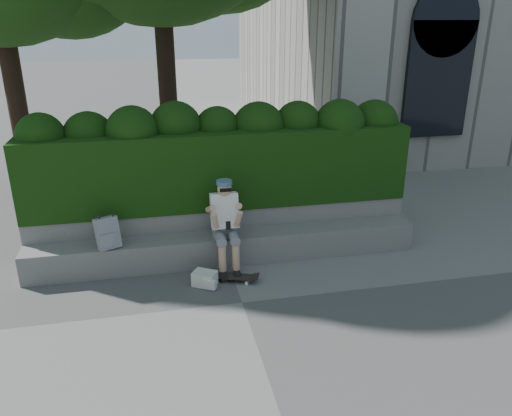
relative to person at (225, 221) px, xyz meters
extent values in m
plane|color=slate|center=(0.05, -1.07, -0.75)|extent=(80.00, 80.00, 0.00)
cube|color=gray|center=(0.05, 0.18, -0.53)|extent=(6.00, 0.45, 0.45)
cube|color=gray|center=(0.05, 0.66, -0.38)|extent=(6.00, 0.50, 0.75)
cube|color=black|center=(0.05, 0.88, 0.60)|extent=(6.00, 1.00, 1.20)
cylinder|color=black|center=(-0.55, 4.74, 1.14)|extent=(0.40, 0.40, 3.78)
cylinder|color=black|center=(-3.68, 4.52, 0.84)|extent=(0.38, 0.38, 3.19)
cube|color=slate|center=(0.00, 0.13, -0.19)|extent=(0.36, 0.26, 0.22)
cube|color=white|center=(0.00, 0.06, 0.15)|extent=(0.40, 0.32, 0.55)
sphere|color=tan|center=(0.00, -0.01, 0.51)|extent=(0.21, 0.21, 0.21)
cylinder|color=#44657E|center=(0.00, 0.01, 0.60)|extent=(0.23, 0.23, 0.06)
cube|color=black|center=(0.00, -0.29, 0.05)|extent=(0.07, 0.02, 0.13)
cylinder|color=tan|center=(-0.10, -0.31, -0.51)|extent=(0.11, 0.11, 0.47)
cylinder|color=tan|center=(0.10, -0.31, -0.51)|extent=(0.11, 0.11, 0.47)
cube|color=black|center=(-0.10, -0.37, -0.70)|extent=(0.10, 0.26, 0.10)
cube|color=black|center=(0.10, -0.37, -0.70)|extent=(0.10, 0.26, 0.10)
cube|color=black|center=(-0.02, -0.44, -0.68)|extent=(0.78, 0.45, 0.02)
cylinder|color=silver|center=(-0.30, -0.42, -0.73)|extent=(0.06, 0.05, 0.05)
cylinder|color=silver|center=(-0.24, -0.27, -0.73)|extent=(0.06, 0.05, 0.05)
cylinder|color=silver|center=(0.20, -0.61, -0.73)|extent=(0.06, 0.05, 0.05)
cylinder|color=silver|center=(0.26, -0.46, -0.73)|extent=(0.06, 0.05, 0.05)
cube|color=#ABABB0|center=(-1.70, 0.08, -0.07)|extent=(0.35, 0.28, 0.46)
cube|color=silver|center=(-0.38, -0.50, -0.65)|extent=(0.39, 0.36, 0.21)
camera|label=1|loc=(-0.95, -6.75, 2.84)|focal=35.00mm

